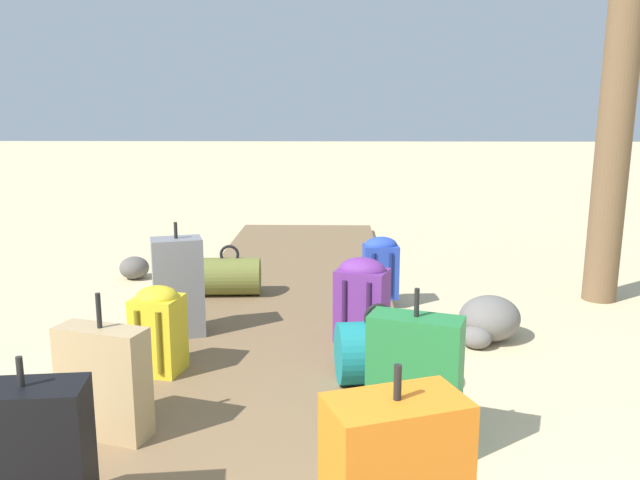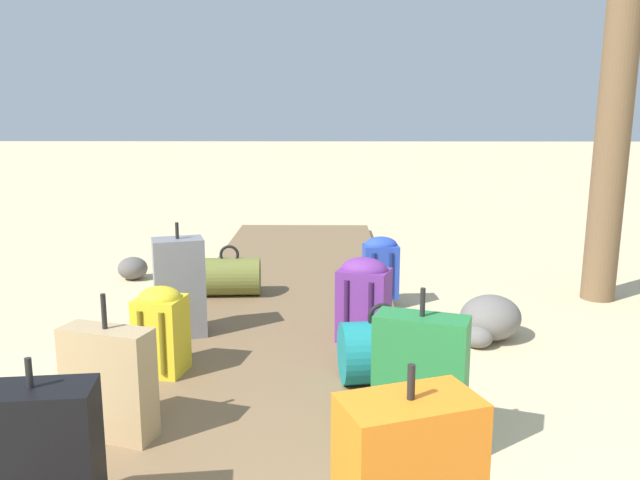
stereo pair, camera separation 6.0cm
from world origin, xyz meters
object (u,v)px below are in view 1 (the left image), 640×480
object	(u,v)px
backpack_purple	(362,297)
backpack_yellow	(158,327)
backpack_blue	(381,266)
duffel_bag_teal	(378,352)
duffel_bag_olive	(230,276)
suitcase_tan	(104,382)
suitcase_grey	(178,287)
suitcase_green	(414,378)
suitcase_black	(29,462)

from	to	relation	value
backpack_purple	backpack_yellow	world-z (taller)	backpack_purple
backpack_blue	duffel_bag_teal	world-z (taller)	backpack_blue
duffel_bag_olive	suitcase_tan	distance (m)	2.44
backpack_purple	duffel_bag_olive	size ratio (longest dim) A/B	1.10
backpack_blue	duffel_bag_teal	xyz separation A→B (m)	(-0.13, -1.72, -0.09)
backpack_purple	suitcase_grey	size ratio (longest dim) A/B	0.72
backpack_purple	suitcase_green	distance (m)	1.34
backpack_purple	suitcase_tan	xyz separation A→B (m)	(-1.27, -1.34, -0.03)
backpack_purple	backpack_blue	size ratio (longest dim) A/B	1.12
suitcase_tan	suitcase_grey	bearing A→B (deg)	89.31
backpack_purple	suitcase_black	world-z (taller)	suitcase_black
backpack_yellow	suitcase_tan	distance (m)	0.77
duffel_bag_olive	backpack_blue	xyz separation A→B (m)	(1.26, -0.05, 0.11)
suitcase_black	duffel_bag_teal	bearing A→B (deg)	46.46
duffel_bag_olive	suitcase_tan	world-z (taller)	suitcase_tan
duffel_bag_olive	backpack_blue	bearing A→B (deg)	-2.22
suitcase_green	backpack_yellow	size ratio (longest dim) A/B	1.40
suitcase_grey	suitcase_black	bearing A→B (deg)	-90.55
backpack_yellow	suitcase_black	world-z (taller)	suitcase_black
duffel_bag_olive	backpack_yellow	world-z (taller)	backpack_yellow
duffel_bag_olive	duffel_bag_teal	bearing A→B (deg)	-57.47
backpack_blue	duffel_bag_teal	distance (m)	1.73
duffel_bag_olive	suitcase_black	bearing A→B (deg)	-93.80
suitcase_black	duffel_bag_teal	world-z (taller)	suitcase_black
suitcase_green	suitcase_tan	distance (m)	1.47
suitcase_tan	duffel_bag_teal	distance (m)	1.49
backpack_purple	suitcase_green	size ratio (longest dim) A/B	0.78
backpack_purple	backpack_blue	xyz separation A→B (m)	(0.19, 1.04, -0.03)
suitcase_grey	backpack_blue	bearing A→B (deg)	33.43
backpack_purple	backpack_yellow	distance (m)	1.35
backpack_blue	suitcase_black	world-z (taller)	suitcase_black
suitcase_tan	suitcase_grey	world-z (taller)	suitcase_grey
backpack_blue	suitcase_grey	xyz separation A→B (m)	(-1.45, -0.96, 0.07)
duffel_bag_olive	backpack_blue	distance (m)	1.26
backpack_purple	backpack_yellow	size ratio (longest dim) A/B	1.09
suitcase_black	suitcase_grey	distance (m)	2.17
backpack_blue	suitcase_black	xyz separation A→B (m)	(-1.47, -3.13, 0.02)
backpack_blue	suitcase_tan	world-z (taller)	suitcase_tan
backpack_purple	suitcase_grey	distance (m)	1.26
backpack_purple	suitcase_black	distance (m)	2.45
suitcase_grey	backpack_yellow	bearing A→B (deg)	-86.95
suitcase_green	duffel_bag_teal	world-z (taller)	suitcase_green
duffel_bag_olive	duffel_bag_teal	distance (m)	2.10
suitcase_green	suitcase_grey	bearing A→B (deg)	135.76
suitcase_tan	suitcase_black	size ratio (longest dim) A/B	1.02
backpack_blue	suitcase_tan	bearing A→B (deg)	-121.64
duffel_bag_teal	backpack_yellow	bearing A→B (deg)	174.99
suitcase_tan	suitcase_green	bearing A→B (deg)	0.43
suitcase_tan	duffel_bag_teal	bearing A→B (deg)	26.18
backpack_purple	backpack_blue	world-z (taller)	backpack_purple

